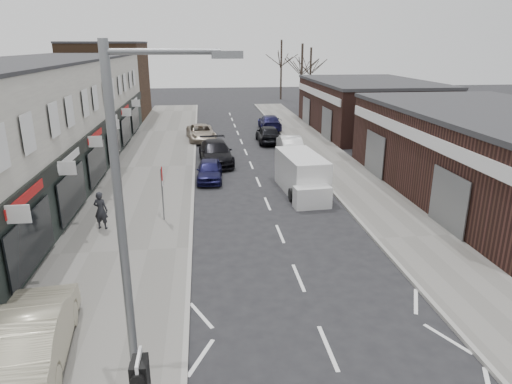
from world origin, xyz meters
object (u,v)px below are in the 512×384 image
object	(u,v)px
parked_car_right_a	(289,145)
parked_car_right_b	(268,134)
street_lamp	(133,246)
parked_car_right_c	(270,122)
parked_car_left_b	(216,153)
parked_car_left_a	(209,170)
warning_sign	(162,177)
parked_car_left_c	(201,133)
pedestrian	(101,210)
white_van	(302,175)
sedan_on_pavement	(32,333)

from	to	relation	value
parked_car_right_a	parked_car_right_b	size ratio (longest dim) A/B	0.99
street_lamp	parked_car_right_c	bearing A→B (deg)	77.89
street_lamp	parked_car_left_b	xyz separation A→B (m)	(2.12, 23.63, -3.85)
parked_car_left_a	parked_car_right_c	world-z (taller)	parked_car_right_c
warning_sign	parked_car_left_c	xyz separation A→B (m)	(1.76, 18.82, -1.52)
parked_car_left_c	parked_car_right_c	distance (m)	7.99
parked_car_right_c	parked_car_left_a	bearing A→B (deg)	72.32
parked_car_left_a	pedestrian	bearing A→B (deg)	-121.13
parked_car_left_b	parked_car_right_c	bearing A→B (deg)	61.89
parked_car_right_c	street_lamp	bearing A→B (deg)	80.48
parked_car_right_a	street_lamp	bearing A→B (deg)	74.79
parked_car_right_c	parked_car_left_b	bearing A→B (deg)	68.29
white_van	parked_car_right_c	size ratio (longest dim) A/B	1.14
pedestrian	parked_car_left_b	bearing A→B (deg)	-100.79
white_van	sedan_on_pavement	size ratio (longest dim) A/B	1.16
white_van	parked_car_right_c	distance (m)	19.65
pedestrian	parked_car_right_a	bearing A→B (deg)	-114.41
street_lamp	parked_car_left_b	bearing A→B (deg)	84.88
pedestrian	warning_sign	bearing A→B (deg)	-150.24
warning_sign	sedan_on_pavement	xyz separation A→B (m)	(-2.65, -9.70, -1.28)
white_van	parked_car_left_b	xyz separation A→B (m)	(-4.60, 7.16, -0.24)
sedan_on_pavement	parked_car_right_c	xyz separation A→B (m)	(11.02, 32.99, -0.21)
pedestrian	parked_car_left_b	world-z (taller)	pedestrian
street_lamp	pedestrian	world-z (taller)	street_lamp
white_van	parked_car_left_a	size ratio (longest dim) A/B	1.50
pedestrian	parked_car_right_a	xyz separation A→B (m)	(11.10, 13.77, -0.26)
warning_sign	sedan_on_pavement	world-z (taller)	warning_sign
parked_car_left_c	parked_car_right_b	bearing A→B (deg)	-21.57
parked_car_left_c	parked_car_right_a	bearing A→B (deg)	-47.05
white_van	parked_car_left_b	distance (m)	8.51
warning_sign	sedan_on_pavement	size ratio (longest dim) A/B	0.55
parked_car_left_a	parked_car_right_c	xyz separation A→B (m)	(6.14, 16.64, 0.08)
street_lamp	parked_car_right_b	xyz separation A→B (m)	(6.73, 30.05, -3.87)
warning_sign	parked_car_right_b	xyz separation A→B (m)	(7.36, 17.25, -1.45)
sedan_on_pavement	parked_car_left_b	size ratio (longest dim) A/B	0.92
pedestrian	parked_car_right_c	xyz separation A→B (m)	(11.08, 24.04, -0.27)
parked_car_right_a	parked_car_left_b	bearing A→B (deg)	22.77
parked_car_left_a	parked_car_right_b	world-z (taller)	parked_car_right_b
parked_car_right_c	parked_car_right_a	bearing A→B (deg)	92.67
parked_car_right_b	parked_car_left_a	bearing A→B (deg)	64.51
parked_car_left_a	parked_car_left_c	xyz separation A→B (m)	(-0.47, 12.16, 0.04)
sedan_on_pavement	parked_car_right_a	bearing A→B (deg)	-122.56
parked_car_left_a	parked_car_left_c	bearing A→B (deg)	94.84
street_lamp	parked_car_left_c	xyz separation A→B (m)	(1.13, 31.62, -3.94)
street_lamp	warning_sign	xyz separation A→B (m)	(-0.63, 12.80, -2.42)
parked_car_right_b	sedan_on_pavement	bearing A→B (deg)	69.96
white_van	parked_car_right_b	xyz separation A→B (m)	(0.01, 13.58, -0.26)
white_van	parked_car_left_c	xyz separation A→B (m)	(-5.59, 15.15, -0.33)
parked_car_left_a	warning_sign	bearing A→B (deg)	-105.94
street_lamp	pedestrian	distance (m)	13.03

